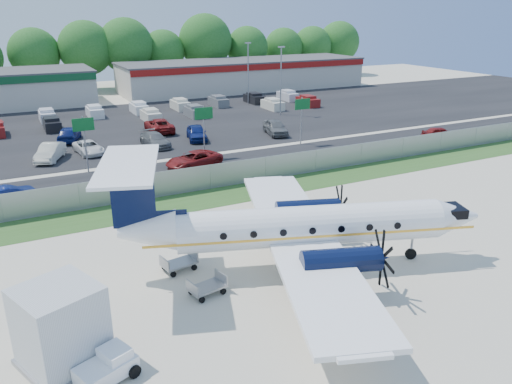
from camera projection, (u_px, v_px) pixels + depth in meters
name	position (u px, v px, depth m)	size (l,w,h in m)	color
ground	(304.00, 262.00, 28.24)	(170.00, 170.00, 0.00)	beige
grass_verge	(221.00, 196.00, 38.29)	(170.00, 4.00, 0.02)	#2D561E
access_road	(190.00, 172.00, 44.16)	(170.00, 8.00, 0.02)	black
parking_lot	(132.00, 126.00, 61.76)	(170.00, 32.00, 0.02)	black
perimeter_fence	(210.00, 177.00, 39.63)	(120.00, 0.06, 1.99)	gray
building_east	(244.00, 75.00, 90.37)	(44.40, 12.40, 5.24)	beige
sign_left	(84.00, 132.00, 42.80)	(1.80, 0.26, 5.00)	gray
sign_mid	(204.00, 120.00, 47.49)	(1.80, 0.26, 5.00)	gray
sign_right	(302.00, 111.00, 52.17)	(1.80, 0.26, 5.00)	gray
light_pole_ne	(281.00, 76.00, 66.82)	(0.90, 0.35, 9.09)	gray
light_pole_se	(248.00, 69.00, 75.21)	(0.90, 0.35, 9.09)	gray
tree_line	(86.00, 90.00, 90.27)	(112.00, 6.00, 14.00)	#205E1B
aircraft	(302.00, 226.00, 26.92)	(20.84, 20.31, 6.39)	white
pushback_tug	(108.00, 366.00, 19.12)	(2.53, 2.23, 1.18)	white
baggage_cart_near	(179.00, 263.00, 27.25)	(2.00, 1.40, 0.97)	gray
baggage_cart_far	(207.00, 287.00, 24.89)	(1.99, 1.43, 0.95)	gray
service_container	(61.00, 329.00, 19.64)	(3.98, 3.98, 3.41)	silver
cone_nose	(421.00, 216.00, 34.12)	(0.33, 0.33, 0.47)	#DA4506
cone_starboard_wing	(138.00, 203.00, 36.35)	(0.36, 0.36, 0.51)	#DA4506
road_car_west	(11.00, 202.00, 37.12)	(1.35, 3.87, 1.28)	navy
road_car_mid	(194.00, 168.00, 45.40)	(2.45, 5.31, 1.47)	maroon
road_car_east	(440.00, 139.00, 55.57)	(1.60, 3.97, 1.35)	maroon
parked_car_a	(51.00, 160.00, 47.64)	(1.68, 4.81, 1.59)	beige
parked_car_b	(89.00, 154.00, 49.79)	(2.13, 4.62, 1.28)	silver
parked_car_c	(155.00, 147.00, 52.45)	(2.03, 4.99, 1.45)	#595B5E
parked_car_d	(197.00, 140.00, 55.15)	(1.95, 4.84, 1.65)	navy
parked_car_e	(275.00, 134.00, 57.64)	(2.02, 5.01, 1.71)	#595B5E
parked_car_f	(70.00, 141.00, 54.56)	(1.97, 4.90, 1.67)	navy
parked_car_g	(159.00, 132.00, 58.73)	(2.70, 5.85, 1.63)	maroon
far_parking_rows	(123.00, 119.00, 65.96)	(56.00, 10.00, 1.60)	gray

